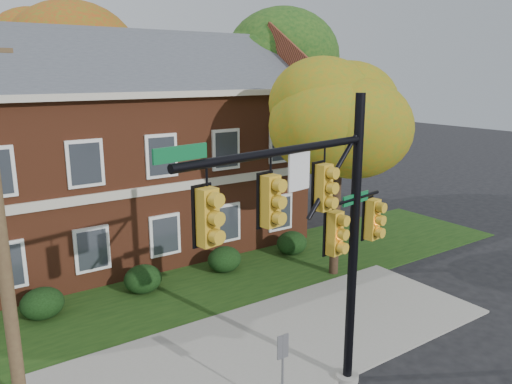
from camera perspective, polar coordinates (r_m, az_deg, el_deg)
ground at (r=15.03m, az=5.19°, el=-18.38°), size 120.00×120.00×0.00m
sidewalk at (r=15.67m, az=2.76°, el=-16.71°), size 14.00×5.00×0.08m
grass_strip at (r=19.44m, az=-6.37°, el=-10.57°), size 30.00×6.00×0.04m
apartment_building at (r=22.75m, az=-18.40°, el=5.40°), size 18.80×8.80×9.74m
hedge_left at (r=18.22m, az=-23.24°, el=-11.62°), size 1.40×1.26×1.05m
hedge_center at (r=19.07m, az=-12.80°, el=-9.68°), size 1.40×1.26×1.05m
hedge_right at (r=20.49m, az=-3.63°, el=-7.69°), size 1.40×1.26×1.05m
hedge_far_right at (r=22.38m, az=4.11°, el=-5.84°), size 1.40×1.26×1.05m
tree_near_right at (r=19.20m, az=10.32°, el=9.54°), size 4.50×4.25×8.58m
tree_right_rear at (r=28.59m, az=3.45°, el=13.88°), size 6.30×5.95×10.62m
tree_far_rear at (r=30.49m, az=-20.83°, el=14.38°), size 6.84×6.46×11.52m
traffic_signal at (r=11.29m, az=7.42°, el=-3.53°), size 6.62×1.36×7.47m
utility_pole at (r=12.17m, az=-27.25°, el=-3.88°), size 1.38×0.51×9.08m
sign_post at (r=12.18m, az=3.06°, el=-18.76°), size 0.30×0.06×2.10m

